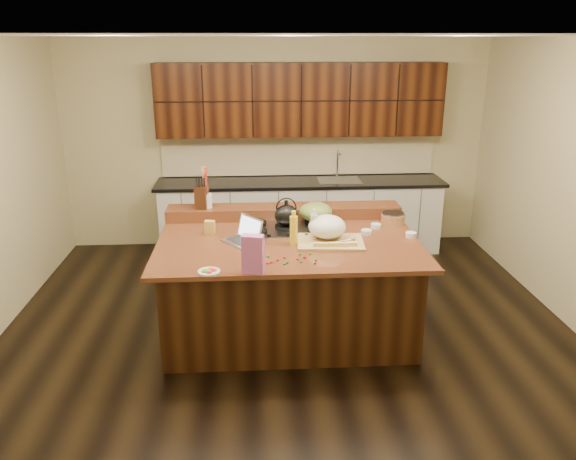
{
  "coord_description": "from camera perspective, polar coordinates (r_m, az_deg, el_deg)",
  "views": [
    {
      "loc": [
        -0.32,
        -4.85,
        2.68
      ],
      "look_at": [
        0.0,
        0.05,
        1.0
      ],
      "focal_mm": 35.0,
      "sensor_mm": 36.0,
      "label": 1
    }
  ],
  "objects": [
    {
      "name": "island",
      "position": [
        5.34,
        0.03,
        -5.62
      ],
      "size": [
        2.4,
        1.6,
        0.92
      ],
      "color": "black",
      "rests_on": "ground"
    },
    {
      "name": "wooden_tray",
      "position": [
        5.12,
        4.08,
        -0.01
      ],
      "size": [
        0.62,
        0.5,
        0.24
      ],
      "rotation": [
        0.0,
        0.0,
        -0.08
      ],
      "color": "tan",
      "rests_on": "island"
    },
    {
      "name": "laptop",
      "position": [
        5.12,
        -4.41,
        -0.56
      ],
      "size": [
        0.4,
        0.41,
        0.22
      ],
      "rotation": [
        0.0,
        0.0,
        -0.92
      ],
      "color": "#B7B7BC",
      "rests_on": "island"
    },
    {
      "name": "oil_bottle",
      "position": [
        5.0,
        0.58,
        -0.07
      ],
      "size": [
        0.09,
        0.09,
        0.27
      ],
      "primitive_type": "cylinder",
      "rotation": [
        0.0,
        0.0,
        -0.4
      ],
      "color": "yellow",
      "rests_on": "island"
    },
    {
      "name": "gumdrop_5",
      "position": [
        4.65,
        1.35,
        -3.24
      ],
      "size": [
        0.02,
        0.02,
        0.02
      ],
      "primitive_type": "ellipsoid",
      "color": "#198C26",
      "rests_on": "island"
    },
    {
      "name": "gumdrop_4",
      "position": [
        4.62,
        2.76,
        -3.39
      ],
      "size": [
        0.02,
        0.02,
        0.02
      ],
      "primitive_type": "ellipsoid",
      "color": "red",
      "rests_on": "island"
    },
    {
      "name": "gumdrop_10",
      "position": [
        4.68,
        -1.08,
        -3.07
      ],
      "size": [
        0.02,
        0.02,
        0.02
      ],
      "primitive_type": "ellipsoid",
      "color": "red",
      "rests_on": "island"
    },
    {
      "name": "green_bowl",
      "position": [
        5.56,
        2.84,
        1.87
      ],
      "size": [
        0.39,
        0.39,
        0.18
      ],
      "primitive_type": "ellipsoid",
      "rotation": [
        0.0,
        0.0,
        -0.24
      ],
      "color": "olive",
      "rests_on": "cooktop"
    },
    {
      "name": "gumdrop_8",
      "position": [
        4.71,
        0.97,
        -2.96
      ],
      "size": [
        0.02,
        0.02,
        0.02
      ],
      "primitive_type": "ellipsoid",
      "color": "red",
      "rests_on": "island"
    },
    {
      "name": "knife_block",
      "position": [
        5.78,
        -8.75,
        3.39
      ],
      "size": [
        0.14,
        0.2,
        0.23
      ],
      "primitive_type": "cube",
      "rotation": [
        0.0,
        0.0,
        -0.12
      ],
      "color": "black",
      "rests_on": "back_ledge"
    },
    {
      "name": "gumdrop_13",
      "position": [
        4.6,
        -0.37,
        -3.46
      ],
      "size": [
        0.02,
        0.02,
        0.02
      ],
      "primitive_type": "ellipsoid",
      "color": "#198C26",
      "rests_on": "island"
    },
    {
      "name": "gumdrop_12",
      "position": [
        4.74,
        -0.36,
        -2.81
      ],
      "size": [
        0.02,
        0.02,
        0.02
      ],
      "primitive_type": "ellipsoid",
      "color": "red",
      "rests_on": "island"
    },
    {
      "name": "back_ledge",
      "position": [
        5.81,
        -0.41,
        1.89
      ],
      "size": [
        2.4,
        0.3,
        0.12
      ],
      "primitive_type": "cube",
      "color": "black",
      "rests_on": "island"
    },
    {
      "name": "ramekin_c",
      "position": [
        5.36,
        7.96,
        -0.21
      ],
      "size": [
        0.1,
        0.1,
        0.04
      ],
      "primitive_type": "cylinder",
      "rotation": [
        0.0,
        0.0,
        -0.05
      ],
      "color": "white",
      "rests_on": "island"
    },
    {
      "name": "gumdrop_7",
      "position": [
        4.76,
        -2.04,
        -2.69
      ],
      "size": [
        0.02,
        0.02,
        0.02
      ],
      "primitive_type": "ellipsoid",
      "color": "#198C26",
      "rests_on": "island"
    },
    {
      "name": "pink_bag",
      "position": [
        4.41,
        -3.57,
        -2.47
      ],
      "size": [
        0.18,
        0.12,
        0.31
      ],
      "primitive_type": "cube",
      "rotation": [
        0.0,
        0.0,
        -0.22
      ],
      "color": "#D263B2",
      "rests_on": "island"
    },
    {
      "name": "package_box",
      "position": [
        5.36,
        -7.96,
        0.26
      ],
      "size": [
        0.1,
        0.08,
        0.13
      ],
      "primitive_type": "cube",
      "rotation": [
        0.0,
        0.0,
        -0.19
      ],
      "color": "gold",
      "rests_on": "island"
    },
    {
      "name": "back_counter",
      "position": [
        7.3,
        1.26,
        5.45
      ],
      "size": [
        3.7,
        0.66,
        2.4
      ],
      "color": "silver",
      "rests_on": "ground"
    },
    {
      "name": "strainer_bowl",
      "position": [
        5.72,
        10.61,
        1.12
      ],
      "size": [
        0.25,
        0.25,
        0.09
      ],
      "primitive_type": "cylinder",
      "rotation": [
        0.0,
        0.0,
        0.06
      ],
      "color": "#996B3F",
      "rests_on": "island"
    },
    {
      "name": "gumdrop_3",
      "position": [
        4.82,
        2.26,
        -2.42
      ],
      "size": [
        0.02,
        0.02,
        0.02
      ],
      "primitive_type": "ellipsoid",
      "color": "#198C26",
      "rests_on": "island"
    },
    {
      "name": "cooktop",
      "position": [
        5.45,
        -0.17,
        0.21
      ],
      "size": [
        0.92,
        0.52,
        0.05
      ],
      "color": "gray",
      "rests_on": "island"
    },
    {
      "name": "gumdrop_0",
      "position": [
        4.64,
        -1.71,
        -3.3
      ],
      "size": [
        0.02,
        0.02,
        0.02
      ],
      "primitive_type": "ellipsoid",
      "color": "red",
      "rests_on": "island"
    },
    {
      "name": "kettle",
      "position": [
        5.4,
        -0.17,
        1.53
      ],
      "size": [
        0.27,
        0.27,
        0.21
      ],
      "primitive_type": "ellipsoid",
      "rotation": [
        0.0,
        0.0,
        0.22
      ],
      "color": "black",
      "rests_on": "cooktop"
    },
    {
      "name": "room",
      "position": [
        5.04,
        0.04,
        3.58
      ],
      "size": [
        5.52,
        5.02,
        2.72
      ],
      "color": "black",
      "rests_on": "ground"
    },
    {
      "name": "kitchen_timer",
      "position": [
        5.07,
        6.68,
        -1.12
      ],
      "size": [
        0.09,
        0.09,
        0.07
      ],
      "primitive_type": "cone",
      "rotation": [
        0.0,
        0.0,
        -0.14
      ],
      "color": "silver",
      "rests_on": "island"
    },
    {
      "name": "ramekin_a",
      "position": [
        5.36,
        12.37,
        -0.47
      ],
      "size": [
        0.13,
        0.13,
        0.04
      ],
      "primitive_type": "cylinder",
      "rotation": [
        0.0,
        0.0,
        -0.37
      ],
      "color": "white",
      "rests_on": "island"
    },
    {
      "name": "ramekin_b",
      "position": [
        5.55,
        8.91,
        0.4
      ],
      "size": [
        0.12,
        0.12,
        0.04
      ],
      "primitive_type": "cylinder",
      "rotation": [
        0.0,
        0.0,
        0.24
      ],
      "color": "white",
      "rests_on": "island"
    },
    {
      "name": "candy_plate",
      "position": [
        4.51,
        -8.03,
        -4.19
      ],
      "size": [
        0.22,
        0.22,
        0.01
      ],
      "primitive_type": "cylinder",
      "rotation": [
        0.0,
        0.0,
        0.26
      ],
      "color": "white",
      "rests_on": "island"
    },
    {
      "name": "gumdrop_9",
      "position": [
        4.81,
        1.24,
        -2.46
      ],
      "size": [
        0.02,
        0.02,
        0.02
      ],
      "primitive_type": "ellipsoid",
      "color": "#198C26",
      "rests_on": "island"
    },
    {
      "name": "gumdrop_6",
      "position": [
        4.74,
        1.69,
        -2.79
      ],
      "size": [
        0.02,
        0.02,
        0.02
      ],
      "primitive_type": "ellipsoid",
      "color": "red",
      "rests_on": "island"
    },
    {
      "name": "utensil_crock",
      "position": [
        5.79,
        -8.32,
        2.95
      ],
      "size": [
        0.16,
        0.16,
        0.14
      ],
      "primitive_type": "cylinder",
      "rotation": [
        0.0,
        0.0,
        0.39
      ],
      "color": "white",
      "rests_on": "back_ledge"
    },
    {
      "name": "gumdrop_2",
      "position": [
        4.62,
        -2.09,
        -3.38
      ],
      "size": [
        0.02,
        0.02,
        0.02
      ],
      "primitive_type": "ellipsoid",
      "color": "red",
      "rests_on": "island"
    },
    {
      "name": "gumdrop_1",
      "position": [
        4.63,
        -0.1,
        -3.32
      ],
      "size": [
        0.02,
        0.02,
        0.02
      ],
      "primitive_type": "ellipsoid",
      "color": "#198C26",
      "rests_on": "island"
    },
    {
      "name": "gumdrop_11",
      "position": [
        4.69,
        2.88,
        -3.05
      ],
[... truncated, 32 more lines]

